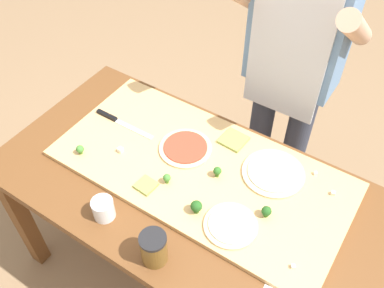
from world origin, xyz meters
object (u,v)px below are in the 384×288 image
pizza_whole_cheese_artichoke (273,173)px  broccoli_floret_back_right (167,178)px  pizza_slice_near_left (146,185)px  sauce_jar (154,248)px  pizza_whole_white_garlic (231,225)px  broccoli_floret_front_left (266,211)px  cheese_crumble_b (333,193)px  flour_cup (104,210)px  prep_table (187,199)px  cheese_crumble_c (293,267)px  pizza_slice_near_right (234,140)px  cheese_crumble_a (315,173)px  cheese_crumble_d (120,150)px  cook_center (293,63)px  chefs_knife (116,120)px  pizza_whole_tomato_red (186,148)px  broccoli_floret_center_right (217,171)px  broccoli_floret_center_left (196,207)px  broccoli_floret_back_mid (80,149)px

pizza_whole_cheese_artichoke → broccoli_floret_back_right: 0.43m
pizza_slice_near_left → sauce_jar: sauce_jar is taller
pizza_whole_white_garlic → broccoli_floret_back_right: broccoli_floret_back_right is taller
pizza_whole_cheese_artichoke → broccoli_floret_front_left: (0.06, -0.20, 0.02)m
cheese_crumble_b → flour_cup: bearing=-141.5°
prep_table → cheese_crumble_c: size_ratio=120.16×
cheese_crumble_b → sauce_jar: bearing=-126.0°
pizza_slice_near_left → cheese_crumble_c: bearing=-0.2°
pizza_slice_near_right → cheese_crumble_a: same height
pizza_whole_cheese_artichoke → pizza_slice_near_right: size_ratio=2.42×
pizza_slice_near_right → flour_cup: 0.62m
flour_cup → cheese_crumble_d: bearing=118.1°
prep_table → cook_center: size_ratio=0.94×
pizza_slice_near_right → broccoli_floret_back_right: bearing=-107.6°
chefs_knife → cook_center: cook_center is taller
pizza_whole_white_garlic → cook_center: size_ratio=0.12×
pizza_whole_tomato_red → cheese_crumble_d: 0.27m
broccoli_floret_center_right → cheese_crumble_b: 0.45m
broccoli_floret_back_right → broccoli_floret_center_right: size_ratio=0.93×
pizza_whole_white_garlic → pizza_slice_near_right: pizza_whole_white_garlic is taller
chefs_knife → cheese_crumble_d: 0.19m
prep_table → pizza_whole_white_garlic: 0.29m
broccoli_floret_center_left → pizza_slice_near_left: bearing=-178.0°
broccoli_floret_back_mid → broccoli_floret_center_left: size_ratio=0.74×
prep_table → cheese_crumble_c: cheese_crumble_c is taller
pizza_whole_cheese_artichoke → flour_cup: size_ratio=2.97×
pizza_slice_near_left → broccoli_floret_back_mid: size_ratio=1.73×
prep_table → chefs_knife: (-0.45, 0.11, 0.13)m
cheese_crumble_b → pizza_slice_near_left: bearing=-149.9°
cheese_crumble_d → flour_cup: flour_cup is taller
broccoli_floret_center_right → cheese_crumble_b: size_ratio=3.25×
broccoli_floret_back_mid → flour_cup: bearing=-31.6°
broccoli_floret_back_right → cheese_crumble_d: bearing=174.2°
chefs_knife → cook_center: size_ratio=0.19×
pizza_whole_cheese_artichoke → broccoli_floret_back_mid: (-0.72, -0.34, 0.02)m
pizza_slice_near_right → broccoli_floret_back_mid: broccoli_floret_back_mid is taller
pizza_slice_near_right → cheese_crumble_b: cheese_crumble_b is taller
cheese_crumble_c → cheese_crumble_d: (-0.82, 0.09, 0.00)m
cheese_crumble_c → flour_cup: 0.70m
cook_center → pizza_slice_near_left: bearing=-106.4°
pizza_whole_tomato_red → pizza_whole_cheese_artichoke: size_ratio=0.89×
broccoli_floret_back_mid → broccoli_floret_back_right: (0.39, 0.07, 0.00)m
pizza_whole_tomato_red → cheese_crumble_d: (-0.22, -0.16, 0.00)m
chefs_knife → pizza_slice_near_left: chefs_knife is taller
broccoli_floret_back_right → sauce_jar: 0.32m
pizza_whole_cheese_artichoke → prep_table: bearing=-140.9°
cook_center → pizza_slice_near_right: bearing=-99.6°
broccoli_floret_back_right → broccoli_floret_front_left: broccoli_floret_front_left is taller
flour_cup → broccoli_floret_center_right: bearing=55.1°
broccoli_floret_back_right → cook_center: (0.17, 0.73, 0.17)m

